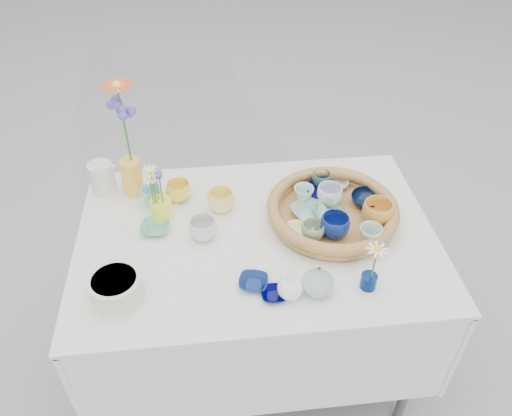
{
  "coord_description": "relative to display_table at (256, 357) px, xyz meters",
  "views": [
    {
      "loc": [
        -0.14,
        -1.27,
        1.97
      ],
      "look_at": [
        0.0,
        0.02,
        0.87
      ],
      "focal_mm": 35.0,
      "sensor_mm": 36.0,
      "label": 1
    }
  ],
  "objects": [
    {
      "name": "ground",
      "position": [
        0.0,
        0.0,
        0.0
      ],
      "size": [
        80.0,
        80.0,
        0.0
      ],
      "primitive_type": "plane",
      "color": "#9A9A99"
    },
    {
      "name": "display_table",
      "position": [
        0.0,
        0.0,
        0.0
      ],
      "size": [
        1.26,
        0.86,
        0.77
      ],
      "primitive_type": null,
      "color": "white",
      "rests_on": "ground"
    },
    {
      "name": "wicker_tray",
      "position": [
        0.28,
        0.05,
        0.8
      ],
      "size": [
        0.47,
        0.47,
        0.08
      ],
      "primitive_type": null,
      "color": "brown",
      "rests_on": "display_table"
    },
    {
      "name": "tray_ceramic_0",
      "position": [
        0.27,
        0.17,
        0.8
      ],
      "size": [
        0.16,
        0.16,
        0.04
      ],
      "primitive_type": "imported",
      "rotation": [
        0.0,
        0.0,
        0.26
      ],
      "color": "#0A054E",
      "rests_on": "wicker_tray"
    },
    {
      "name": "tray_ceramic_1",
      "position": [
        0.42,
        0.1,
        0.8
      ],
      "size": [
        0.13,
        0.13,
        0.04
      ],
      "primitive_type": "imported",
      "rotation": [
        0.0,
        0.0,
        -0.1
      ],
      "color": "black",
      "rests_on": "wicker_tray"
    },
    {
      "name": "tray_ceramic_2",
      "position": [
        0.43,
        -0.0,
        0.83
      ],
      "size": [
        0.11,
        0.11,
        0.09
      ],
      "primitive_type": "imported",
      "rotation": [
        0.0,
        0.0,
        -0.04
      ],
      "color": "gold",
      "rests_on": "wicker_tray"
    },
    {
      "name": "tray_ceramic_3",
      "position": [
        0.26,
        0.05,
        0.8
      ],
      "size": [
        0.13,
        0.13,
        0.03
      ],
      "primitive_type": "imported",
      "rotation": [
        0.0,
        0.0,
        0.24
      ],
      "color": "#4A9758",
      "rests_on": "wicker_tray"
    },
    {
      "name": "tray_ceramic_4",
      "position": [
        0.19,
        -0.06,
        0.81
      ],
      "size": [
        0.1,
        0.1,
        0.06
      ],
      "primitive_type": "imported",
      "rotation": [
        0.0,
        0.0,
        -0.23
      ],
      "color": "gray",
      "rests_on": "wicker_tray"
    },
    {
      "name": "tray_ceramic_5",
      "position": [
        0.2,
        0.06,
        0.8
      ],
      "size": [
        0.15,
        0.15,
        0.03
      ],
      "primitive_type": "imported",
      "rotation": [
        0.0,
        0.0,
        0.34
      ],
      "color": "#8DB9B4",
      "rests_on": "wicker_tray"
    },
    {
      "name": "tray_ceramic_6",
      "position": [
        0.19,
        0.14,
        0.82
      ],
      "size": [
        0.08,
        0.08,
        0.07
      ],
      "primitive_type": "imported",
      "rotation": [
        0.0,
        0.0,
        -0.09
      ],
      "color": "#B0DFCA",
      "rests_on": "wicker_tray"
    },
    {
      "name": "tray_ceramic_7",
      "position": [
        0.28,
        0.12,
        0.82
      ],
      "size": [
        0.12,
        0.12,
        0.08
      ],
      "primitive_type": "imported",
      "rotation": [
        0.0,
        0.0,
        0.31
      ],
      "color": "white",
      "rests_on": "wicker_tray"
    },
    {
      "name": "tray_ceramic_8",
      "position": [
        0.34,
        0.21,
        0.8
      ],
      "size": [
        0.09,
        0.09,
        0.03
      ],
      "primitive_type": "imported",
      "rotation": [
        0.0,
        0.0,
        0.12
      ],
      "color": "#AFCFF2",
      "rests_on": "wicker_tray"
    },
    {
      "name": "tray_ceramic_9",
      "position": [
        0.26,
        -0.05,
        0.82
      ],
      "size": [
        0.1,
        0.1,
        0.08
      ],
      "primitive_type": "imported",
      "rotation": [
        0.0,
        0.0,
        0.02
      ],
      "color": "navy",
      "rests_on": "wicker_tray"
    },
    {
      "name": "tray_ceramic_10",
      "position": [
        0.15,
        -0.03,
        0.79
      ],
      "size": [
        0.1,
        0.1,
        0.02
      ],
      "primitive_type": "imported",
      "rotation": [
        0.0,
        0.0,
        -0.08
      ],
      "color": "#F6F291",
      "rests_on": "wicker_tray"
    },
    {
      "name": "tray_ceramic_11",
      "position": [
        0.37,
        -0.11,
        0.82
      ],
      "size": [
        0.1,
        0.1,
        0.07
      ],
      "primitive_type": "imported",
      "rotation": [
        0.0,
        0.0,
        -0.33
      ],
      "color": "#B0D1C2",
      "rests_on": "wicker_tray"
    },
    {
      "name": "tray_ceramic_12",
      "position": [
        0.28,
        0.23,
        0.81
      ],
      "size": [
        0.1,
        0.1,
        0.06
      ],
      "primitive_type": "imported",
      "rotation": [
        0.0,
        0.0,
        -0.41
      ],
      "color": "#357651",
      "rests_on": "wicker_tray"
    },
    {
      "name": "loose_ceramic_0",
      "position": [
        -0.27,
        0.23,
        0.8
      ],
      "size": [
        0.12,
        0.12,
        0.07
      ],
      "primitive_type": "imported",
      "rotation": [
        0.0,
        0.0,
        0.3
      ],
      "color": "yellow",
      "rests_on": "display_table"
    },
    {
      "name": "loose_ceramic_1",
      "position": [
        -0.12,
        0.15,
        0.8
      ],
      "size": [
        0.11,
        0.11,
        0.08
      ],
      "primitive_type": "imported",
      "rotation": [
        0.0,
        0.0,
        -0.07
      ],
      "color": "#FFE16D",
      "rests_on": "display_table"
    },
    {
      "name": "loose_ceramic_2",
      "position": [
        -0.36,
        0.06,
        0.78
      ],
      "size": [
        0.12,
        0.12,
        0.03
      ],
      "primitive_type": "imported",
      "rotation": [
        0.0,
        0.0,
        -0.14
      ],
      "color": "#5FA986",
      "rests_on": "display_table"
    },
    {
      "name": "loose_ceramic_3",
      "position": [
        -0.19,
        0.01,
        0.8
      ],
      "size": [
        0.1,
        0.1,
        0.08
      ],
      "primitive_type": "imported",
      "rotation": [
        0.0,
        0.0,
        -0.06
      ],
      "color": "silver",
      "rests_on": "display_table"
    },
    {
      "name": "loose_ceramic_4",
      "position": [
        -0.04,
        -0.23,
        0.78
      ],
      "size": [
        0.11,
        0.11,
        0.02
      ],
      "primitive_type": "imported",
      "rotation": [
        0.0,
        0.0,
        -0.26
      ],
      "color": "navy",
      "rests_on": "display_table"
    },
    {
      "name": "loose_ceramic_5",
      "position": [
        -0.37,
        0.21,
        0.8
      ],
      "size": [
        0.09,
        0.09,
        0.07
      ],
      "primitive_type": "imported",
      "rotation": [
        0.0,
        0.0,
        0.12
      ],
      "color": "#8FC6C2",
      "rests_on": "display_table"
    },
    {
      "name": "loose_ceramic_6",
      "position": [
        0.02,
        -0.28,
        0.77
      ],
      "size": [
        0.08,
        0.08,
        0.02
      ],
      "primitive_type": "imported",
      "rotation": [
        0.0,
        0.0,
        -0.06
      ],
      "color": "#00023E",
      "rests_on": "display_table"
    },
    {
      "name": "fluted_bowl",
      "position": [
        -0.46,
        -0.24,
        0.81
      ],
      "size": [
        0.21,
        0.21,
        0.08
      ],
      "primitive_type": null,
      "rotation": [
        0.0,
        0.0,
        0.4
      ],
      "color": "beige",
      "rests_on": "display_table"
    },
    {
      "name": "bud_vase_paleblue",
      "position": [
        0.07,
        -0.29,
        0.83
      ],
      "size": [
        0.08,
        0.08,
        0.12
      ],
      "primitive_type": null,
      "rotation": [
        0.0,
        0.0,
        0.06
      ],
      "color": "white",
      "rests_on": "display_table"
    },
    {
      "name": "bud_vase_seafoam",
      "position": [
        0.16,
        -0.28,
        0.82
      ],
      "size": [
        0.13,
        0.13,
        0.1
      ],
      "primitive_type": "imported",
      "rotation": [
        0.0,
        0.0,
        0.34
      ],
      "color": "#97B4A9",
      "rests_on": "display_table"
    },
    {
      "name": "bud_vase_cobalt",
      "position": [
        0.32,
        -0.28,
        0.79
      ],
      "size": [
        0.06,
        0.06,
        0.05
      ],
      "primitive_type": "cylinder",
      "rotation": [
        0.0,
        0.0,
        0.14
      ],
      "color": "#00144F",
      "rests_on": "display_table"
    },
    {
      "name": "single_daisy",
      "position": [
        0.32,
        -0.29,
        0.88
      ],
      "size": [
        0.09,
        0.09,
        0.14
      ],
      "primitive_type": null,
      "rotation": [
        0.0,
        0.0,
        0.14
      ],
      "color": "white",
      "rests_on": "bud_vase_cobalt"
    },
    {
      "name": "tall_vase_yellow",
      "position": [
        -0.44,
        0.29,
        0.84
      ],
      "size": [
        0.1,
        0.1,
        0.15
      ],
      "primitive_type": "cylinder",
      "rotation": [
        0.0,
        0.0,
        0.31
      ],
      "color": "yellow",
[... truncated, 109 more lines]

